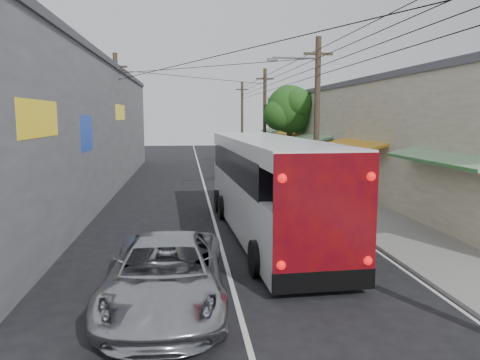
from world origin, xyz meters
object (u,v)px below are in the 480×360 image
object	(u,v)px
parked_car_mid	(254,166)
pedestrian_near	(349,184)
pedestrian_far	(309,180)
coach_bus	(267,186)
jeepney	(166,274)
parked_suv	(290,181)
parked_car_far	(252,158)

from	to	relation	value
parked_car_mid	pedestrian_near	size ratio (longest dim) A/B	2.60
parked_car_mid	pedestrian_far	world-z (taller)	pedestrian_far
coach_bus	parked_car_mid	xyz separation A→B (m)	(2.04, 16.86, -1.10)
coach_bus	pedestrian_far	distance (m)	8.60
jeepney	pedestrian_far	bearing A→B (deg)	65.02
parked_suv	pedestrian_far	bearing A→B (deg)	-48.58
pedestrian_far	pedestrian_near	bearing A→B (deg)	135.58
jeepney	parked_suv	xyz separation A→B (m)	(6.20, 15.04, -0.05)
parked_suv	pedestrian_far	world-z (taller)	pedestrian_far
parked_suv	parked_car_far	xyz separation A→B (m)	(0.00, 14.74, -0.06)
parked_car_far	pedestrian_far	bearing A→B (deg)	-87.75
parked_suv	parked_car_mid	size ratio (longest dim) A/B	1.21
parked_car_mid	pedestrian_near	xyz separation A→B (m)	(3.17, -10.92, 0.21)
parked_car_far	jeepney	bearing A→B (deg)	-102.40
parked_car_mid	parked_car_far	size ratio (longest dim) A/B	1.02
parked_car_far	parked_car_mid	bearing A→B (deg)	-97.38
pedestrian_near	pedestrian_far	xyz separation A→B (m)	(-1.57, 1.80, -0.00)
pedestrian_far	parked_car_mid	bearing A→B (deg)	-75.58
parked_car_mid	parked_car_far	xyz separation A→B (m)	(0.80, 6.77, -0.04)
parked_car_far	pedestrian_near	world-z (taller)	pedestrian_near
parked_car_far	pedestrian_near	distance (m)	17.84
coach_bus	pedestrian_near	world-z (taller)	coach_bus
coach_bus	parked_suv	world-z (taller)	coach_bus
coach_bus	parked_car_far	distance (m)	23.82
parked_suv	parked_car_far	distance (m)	14.74
parked_car_far	pedestrian_near	bearing A→B (deg)	-83.01
jeepney	pedestrian_near	size ratio (longest dim) A/B	3.47
parked_suv	parked_car_mid	world-z (taller)	parked_suv
parked_car_mid	pedestrian_near	distance (m)	11.37
coach_bus	pedestrian_near	size ratio (longest dim) A/B	7.65
parked_car_mid	coach_bus	bearing A→B (deg)	-90.03
parked_car_mid	parked_car_far	distance (m)	6.81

